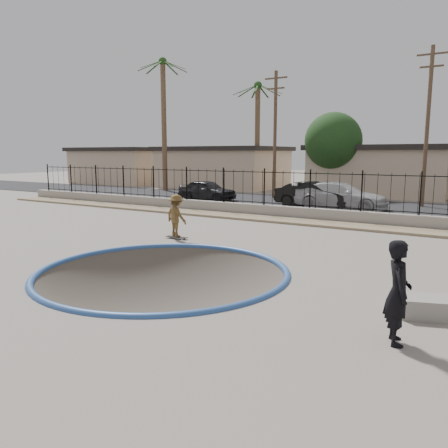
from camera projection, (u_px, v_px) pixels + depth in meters
The scene contains 22 objects.
ground at pixel (320, 236), 23.24m from camera, with size 120.00×120.00×2.20m, color #6F665C.
bowl_pit at pixel (163, 272), 12.13m from camera, with size 6.84×6.84×1.80m, color #443D34, non-canonical shape.
coping_ring at pixel (163, 272), 12.13m from camera, with size 7.04×7.04×0.20m, color #2C508F.
rock_strip at pixel (301, 222), 20.70m from camera, with size 42.00×1.60×0.11m, color tan.
retaining_wall at pixel (309, 214), 21.58m from camera, with size 42.00×0.45×0.60m, color gray.
fence at pixel (310, 190), 21.39m from camera, with size 40.00×0.04×1.80m.
street at pixel (347, 206), 27.27m from camera, with size 90.00×8.00×0.04m, color black.
house_west_far at pixel (126, 165), 49.41m from camera, with size 10.60×8.60×3.90m.
house_west at pixel (223, 167), 42.69m from camera, with size 11.60×8.60×3.90m.
house_center at pixel (382, 170), 34.94m from camera, with size 10.60×8.60×3.90m.
palm_left at pixel (163, 98), 37.30m from camera, with size 2.30×2.30×11.30m.
palm_mid at pixel (258, 113), 37.25m from camera, with size 2.30×2.30×9.30m.
utility_pole_left at pixel (275, 133), 31.30m from camera, with size 1.70×0.24×9.00m.
utility_pole_mid at pixel (427, 125), 26.09m from camera, with size 1.70×0.24×9.50m.
street_tree_left at pixel (333, 141), 33.20m from camera, with size 4.32×4.32×6.36m.
skater at pixel (176, 218), 16.72m from camera, with size 1.05×0.60×1.62m, color olive.
skateboard at pixel (177, 237), 16.83m from camera, with size 0.92×0.28×0.08m.
videographer at pixel (398, 292), 7.45m from camera, with size 0.67×0.44×1.82m, color black.
concrete_ledge at pixel (442, 308), 8.73m from camera, with size 1.60×0.70×0.40m, color gray.
car_a at pixel (207, 190), 30.23m from camera, with size 1.68×4.17×1.42m, color black.
car_b at pixel (314, 195), 26.23m from camera, with size 1.62×4.64×1.53m, color black.
car_c at pixel (340, 196), 25.39m from camera, with size 2.18×5.37×1.56m, color #BCBCBE.
Camera 1 is at (7.59, -10.14, 3.26)m, focal length 35.00 mm.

